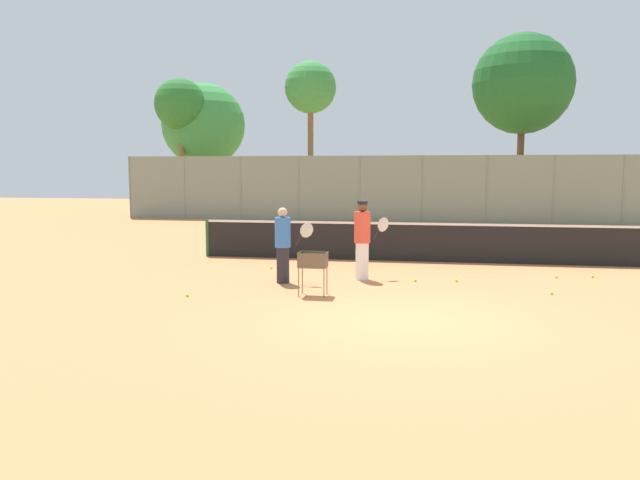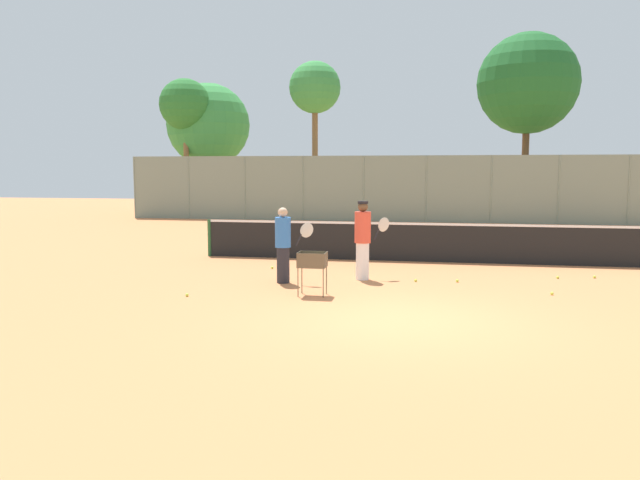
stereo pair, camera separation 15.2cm
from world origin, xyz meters
TOP-DOWN VIEW (x-y plane):
  - ground_plane at (0.00, 0.00)m, footprint 80.00×80.00m
  - tennis_net at (0.00, 6.83)m, footprint 12.04×0.10m
  - back_fence at (0.00, 19.91)m, footprint 30.13×0.08m
  - tree_0 at (4.95, 23.51)m, footprint 5.10×5.10m
  - tree_1 at (-6.20, 23.87)m, footprint 2.83×2.83m
  - tree_2 at (-13.58, 23.40)m, footprint 2.90×2.90m
  - tree_3 at (-12.95, 25.31)m, footprint 4.91×4.91m
  - player_white_outfit at (-2.78, 3.01)m, footprint 0.91×0.35m
  - player_red_cap at (-1.09, 3.77)m, footprint 0.81×0.63m
  - ball_cart at (-1.86, 1.73)m, footprint 0.56×0.41m
  - tennis_ball_0 at (4.20, 4.93)m, footprint 0.07×0.07m
  - tennis_ball_2 at (0.12, 3.68)m, footprint 0.07×0.07m
  - tennis_ball_3 at (1.04, 3.81)m, footprint 0.07×0.07m
  - tennis_ball_4 at (-3.54, 4.87)m, footprint 0.07×0.07m
  - tennis_ball_5 at (-4.30, 1.17)m, footprint 0.07×0.07m
  - tennis_ball_7 at (2.88, 2.69)m, footprint 0.07×0.07m
  - tennis_ball_8 at (3.35, 4.70)m, footprint 0.07×0.07m
  - parked_car at (6.82, 23.74)m, footprint 4.20×1.70m

SIDE VIEW (x-z plane):
  - ground_plane at x=0.00m, z-range 0.00..0.00m
  - tennis_ball_0 at x=4.20m, z-range 0.00..0.07m
  - tennis_ball_2 at x=0.12m, z-range 0.00..0.07m
  - tennis_ball_3 at x=1.04m, z-range 0.00..0.07m
  - tennis_ball_4 at x=-3.54m, z-range 0.00..0.07m
  - tennis_ball_5 at x=-4.30m, z-range 0.00..0.07m
  - tennis_ball_7 at x=2.88m, z-range 0.00..0.07m
  - tennis_ball_8 at x=3.35m, z-range 0.00..0.07m
  - tennis_net at x=0.00m, z-range 0.02..1.09m
  - ball_cart at x=-1.86m, z-range 0.21..1.09m
  - parked_car at x=6.82m, z-range -0.14..1.46m
  - player_white_outfit at x=-2.78m, z-range 0.02..1.71m
  - player_red_cap at x=-1.09m, z-range 0.03..1.84m
  - back_fence at x=0.00m, z-range 0.00..3.20m
  - tree_3 at x=-12.95m, z-range 1.32..8.94m
  - tree_2 at x=-13.58m, z-range 2.30..9.92m
  - tree_0 at x=4.95m, z-range 2.15..11.58m
  - tree_1 at x=-6.20m, z-range 2.69..11.12m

